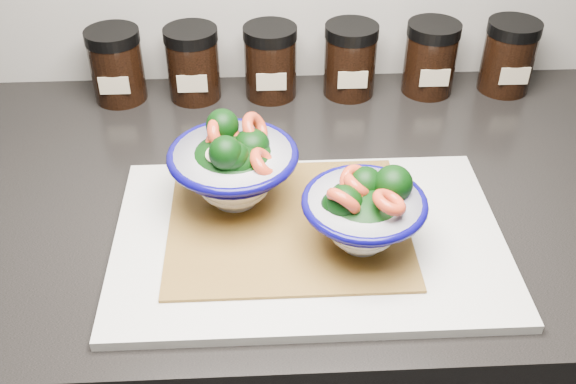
{
  "coord_description": "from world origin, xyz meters",
  "views": [
    {
      "loc": [
        -0.07,
        0.75,
        1.43
      ],
      "look_at": [
        -0.04,
        1.36,
        0.96
      ],
      "focal_mm": 42.0,
      "sensor_mm": 36.0,
      "label": 1
    }
  ],
  "objects_px": {
    "spice_jar_d": "(350,60)",
    "spice_jar_c": "(270,62)",
    "spice_jar_b": "(193,63)",
    "spice_jar_f": "(509,56)",
    "spice_jar_a": "(117,65)",
    "cutting_board": "(309,238)",
    "bowl_left": "(234,166)",
    "spice_jar_e": "(430,58)",
    "bowl_right": "(363,212)"
  },
  "relations": [
    {
      "from": "spice_jar_b",
      "to": "spice_jar_c",
      "type": "bearing_deg",
      "value": 0.0
    },
    {
      "from": "spice_jar_d",
      "to": "spice_jar_e",
      "type": "relative_size",
      "value": 1.0
    },
    {
      "from": "bowl_right",
      "to": "spice_jar_a",
      "type": "xyz_separation_m",
      "value": [
        -0.33,
        0.37,
        -0.0
      ]
    },
    {
      "from": "bowl_left",
      "to": "spice_jar_a",
      "type": "height_order",
      "value": "bowl_left"
    },
    {
      "from": "spice_jar_a",
      "to": "bowl_right",
      "type": "bearing_deg",
      "value": -48.99
    },
    {
      "from": "spice_jar_a",
      "to": "spice_jar_b",
      "type": "height_order",
      "value": "same"
    },
    {
      "from": "spice_jar_b",
      "to": "cutting_board",
      "type": "bearing_deg",
      "value": -66.74
    },
    {
      "from": "cutting_board",
      "to": "bowl_left",
      "type": "relative_size",
      "value": 2.89
    },
    {
      "from": "bowl_left",
      "to": "spice_jar_a",
      "type": "distance_m",
      "value": 0.34
    },
    {
      "from": "cutting_board",
      "to": "spice_jar_b",
      "type": "xyz_separation_m",
      "value": [
        -0.15,
        0.35,
        0.05
      ]
    },
    {
      "from": "bowl_left",
      "to": "spice_jar_f",
      "type": "relative_size",
      "value": 1.38
    },
    {
      "from": "spice_jar_f",
      "to": "spice_jar_b",
      "type": "bearing_deg",
      "value": 180.0
    },
    {
      "from": "cutting_board",
      "to": "bowl_left",
      "type": "height_order",
      "value": "bowl_left"
    },
    {
      "from": "spice_jar_b",
      "to": "spice_jar_e",
      "type": "distance_m",
      "value": 0.37
    },
    {
      "from": "spice_jar_b",
      "to": "spice_jar_f",
      "type": "distance_m",
      "value": 0.49
    },
    {
      "from": "spice_jar_f",
      "to": "bowl_left",
      "type": "bearing_deg",
      "value": -145.79
    },
    {
      "from": "spice_jar_c",
      "to": "spice_jar_d",
      "type": "bearing_deg",
      "value": 0.0
    },
    {
      "from": "spice_jar_a",
      "to": "spice_jar_f",
      "type": "xyz_separation_m",
      "value": [
        0.61,
        0.0,
        0.0
      ]
    },
    {
      "from": "spice_jar_d",
      "to": "spice_jar_c",
      "type": "bearing_deg",
      "value": 180.0
    },
    {
      "from": "cutting_board",
      "to": "spice_jar_d",
      "type": "height_order",
      "value": "spice_jar_d"
    },
    {
      "from": "spice_jar_b",
      "to": "spice_jar_f",
      "type": "relative_size",
      "value": 1.0
    },
    {
      "from": "spice_jar_e",
      "to": "cutting_board",
      "type": "bearing_deg",
      "value": -121.25
    },
    {
      "from": "spice_jar_b",
      "to": "spice_jar_e",
      "type": "height_order",
      "value": "same"
    },
    {
      "from": "spice_jar_a",
      "to": "spice_jar_d",
      "type": "bearing_deg",
      "value": 0.0
    },
    {
      "from": "bowl_right",
      "to": "spice_jar_f",
      "type": "relative_size",
      "value": 1.23
    },
    {
      "from": "spice_jar_b",
      "to": "spice_jar_d",
      "type": "relative_size",
      "value": 1.0
    },
    {
      "from": "bowl_left",
      "to": "spice_jar_f",
      "type": "distance_m",
      "value": 0.51
    },
    {
      "from": "spice_jar_a",
      "to": "spice_jar_d",
      "type": "distance_m",
      "value": 0.36
    },
    {
      "from": "spice_jar_f",
      "to": "spice_jar_d",
      "type": "bearing_deg",
      "value": 180.0
    },
    {
      "from": "bowl_left",
      "to": "cutting_board",
      "type": "bearing_deg",
      "value": -37.9
    },
    {
      "from": "cutting_board",
      "to": "spice_jar_c",
      "type": "height_order",
      "value": "spice_jar_c"
    },
    {
      "from": "bowl_right",
      "to": "spice_jar_f",
      "type": "xyz_separation_m",
      "value": [
        0.28,
        0.37,
        -0.0
      ]
    },
    {
      "from": "cutting_board",
      "to": "spice_jar_e",
      "type": "height_order",
      "value": "spice_jar_e"
    },
    {
      "from": "bowl_right",
      "to": "spice_jar_d",
      "type": "bearing_deg",
      "value": 85.11
    },
    {
      "from": "bowl_right",
      "to": "spice_jar_c",
      "type": "height_order",
      "value": "bowl_right"
    },
    {
      "from": "bowl_left",
      "to": "spice_jar_e",
      "type": "xyz_separation_m",
      "value": [
        0.3,
        0.29,
        -0.01
      ]
    },
    {
      "from": "cutting_board",
      "to": "bowl_left",
      "type": "distance_m",
      "value": 0.12
    },
    {
      "from": "spice_jar_e",
      "to": "spice_jar_f",
      "type": "bearing_deg",
      "value": 0.0
    },
    {
      "from": "cutting_board",
      "to": "bowl_left",
      "type": "xyz_separation_m",
      "value": [
        -0.08,
        0.07,
        0.06
      ]
    },
    {
      "from": "cutting_board",
      "to": "bowl_right",
      "type": "bearing_deg",
      "value": -19.69
    },
    {
      "from": "bowl_right",
      "to": "spice_jar_e",
      "type": "xyz_separation_m",
      "value": [
        0.16,
        0.37,
        -0.0
      ]
    },
    {
      "from": "cutting_board",
      "to": "spice_jar_d",
      "type": "xyz_separation_m",
      "value": [
        0.09,
        0.35,
        0.05
      ]
    },
    {
      "from": "spice_jar_b",
      "to": "spice_jar_e",
      "type": "relative_size",
      "value": 1.0
    },
    {
      "from": "spice_jar_a",
      "to": "cutting_board",
      "type": "bearing_deg",
      "value": -52.85
    },
    {
      "from": "cutting_board",
      "to": "spice_jar_e",
      "type": "xyz_separation_m",
      "value": [
        0.21,
        0.35,
        0.05
      ]
    },
    {
      "from": "bowl_left",
      "to": "spice_jar_b",
      "type": "height_order",
      "value": "bowl_left"
    },
    {
      "from": "spice_jar_c",
      "to": "spice_jar_f",
      "type": "distance_m",
      "value": 0.37
    },
    {
      "from": "bowl_left",
      "to": "spice_jar_e",
      "type": "relative_size",
      "value": 1.38
    },
    {
      "from": "spice_jar_b",
      "to": "spice_jar_d",
      "type": "height_order",
      "value": "same"
    },
    {
      "from": "bowl_left",
      "to": "spice_jar_d",
      "type": "relative_size",
      "value": 1.38
    }
  ]
}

